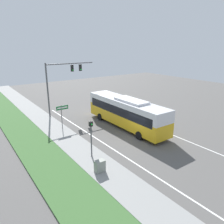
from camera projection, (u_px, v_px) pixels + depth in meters
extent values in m
plane|color=#565451|center=(138.00, 138.00, 22.85)|extent=(80.00, 80.00, 0.00)
cube|color=gray|center=(86.00, 154.00, 19.40)|extent=(2.80, 80.00, 0.12)
cube|color=#3D6633|center=(51.00, 165.00, 17.62)|extent=(3.60, 80.00, 0.10)
cube|color=silver|center=(110.00, 147.00, 20.85)|extent=(0.14, 30.00, 0.01)
cube|color=silver|center=(162.00, 131.00, 24.85)|extent=(0.14, 30.00, 0.01)
cube|color=gold|center=(126.00, 117.00, 25.70)|extent=(2.56, 12.00, 1.58)
cube|color=silver|center=(126.00, 105.00, 25.27)|extent=(2.56, 12.00, 1.29)
cube|color=black|center=(126.00, 109.00, 25.41)|extent=(2.60, 11.04, 0.98)
cube|color=silver|center=(131.00, 101.00, 24.35)|extent=(1.79, 4.20, 0.24)
cylinder|color=black|center=(100.00, 117.00, 28.13)|extent=(0.28, 0.90, 0.90)
cylinder|color=black|center=(115.00, 113.00, 29.49)|extent=(0.28, 0.90, 0.90)
cylinder|color=black|center=(139.00, 136.00, 22.35)|extent=(0.28, 0.90, 0.90)
cylinder|color=black|center=(156.00, 130.00, 23.71)|extent=(0.28, 0.90, 0.90)
cylinder|color=#4C4C51|center=(48.00, 91.00, 28.29)|extent=(0.20, 0.20, 7.18)
cylinder|color=#4C4C51|center=(70.00, 64.00, 29.17)|extent=(6.77, 0.14, 0.14)
cube|color=black|center=(72.00, 68.00, 29.48)|extent=(0.32, 0.28, 0.90)
sphere|color=#1ED838|center=(73.00, 70.00, 29.42)|extent=(0.18, 0.18, 0.18)
cube|color=black|center=(80.00, 68.00, 30.17)|extent=(0.32, 0.28, 0.90)
sphere|color=#1ED838|center=(81.00, 70.00, 30.11)|extent=(0.18, 0.18, 0.18)
cylinder|color=#4C4C51|center=(91.00, 140.00, 18.44)|extent=(0.12, 0.12, 3.34)
cube|color=black|center=(91.00, 124.00, 18.01)|extent=(0.28, 0.24, 0.44)
sphere|color=#1ED838|center=(92.00, 124.00, 17.89)|extent=(0.14, 0.14, 0.14)
cylinder|color=#4C4C51|center=(62.00, 118.00, 24.84)|extent=(0.08, 0.08, 2.84)
cube|color=#196B33|center=(62.00, 108.00, 24.58)|extent=(1.43, 0.03, 0.46)
cube|color=white|center=(62.00, 108.00, 24.57)|extent=(1.21, 0.01, 0.16)
cube|color=gray|center=(100.00, 166.00, 16.50)|extent=(0.78, 0.49, 0.93)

